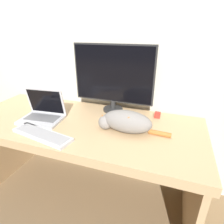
{
  "coord_description": "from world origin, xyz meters",
  "views": [
    {
      "loc": [
        0.63,
        -0.72,
        1.38
      ],
      "look_at": [
        0.27,
        0.33,
        0.88
      ],
      "focal_mm": 30.0,
      "sensor_mm": 36.0,
      "label": 1
    }
  ],
  "objects_px": {
    "cat": "(126,121)",
    "laptop": "(43,114)",
    "external_keyboard": "(42,135)",
    "monitor": "(113,77)"
  },
  "relations": [
    {
      "from": "cat",
      "to": "laptop",
      "type": "bearing_deg",
      "value": -173.8
    },
    {
      "from": "laptop",
      "to": "cat",
      "type": "bearing_deg",
      "value": -2.26
    },
    {
      "from": "laptop",
      "to": "cat",
      "type": "relative_size",
      "value": 0.66
    },
    {
      "from": "external_keyboard",
      "to": "monitor",
      "type": "bearing_deg",
      "value": 71.65
    },
    {
      "from": "monitor",
      "to": "external_keyboard",
      "type": "xyz_separation_m",
      "value": [
        -0.3,
        -0.54,
        -0.27
      ]
    },
    {
      "from": "monitor",
      "to": "external_keyboard",
      "type": "height_order",
      "value": "monitor"
    },
    {
      "from": "laptop",
      "to": "monitor",
      "type": "bearing_deg",
      "value": 31.95
    },
    {
      "from": "external_keyboard",
      "to": "cat",
      "type": "relative_size",
      "value": 0.93
    },
    {
      "from": "monitor",
      "to": "external_keyboard",
      "type": "bearing_deg",
      "value": -118.93
    },
    {
      "from": "monitor",
      "to": "laptop",
      "type": "xyz_separation_m",
      "value": [
        -0.44,
        -0.33,
        -0.24
      ]
    }
  ]
}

